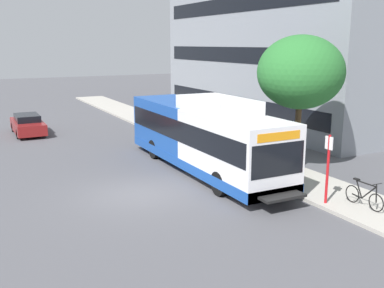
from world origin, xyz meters
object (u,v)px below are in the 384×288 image
Objects in this scene: transit_bus at (203,136)px; bus_stop_sign_pole at (328,164)px; street_tree_near_stop at (301,73)px; parked_car_far_lane at (28,124)px; bicycle_parked at (364,196)px.

transit_bus is 6.65m from bus_stop_sign_pole.
street_tree_near_stop is at bearing 62.42° from bus_stop_sign_pole.
bus_stop_sign_pole is 0.58× the size of parked_car_far_lane.
transit_bus is at bearing 110.12° from bicycle_parked.
transit_bus is at bearing 105.28° from bus_stop_sign_pole.
bicycle_parked is at bearing -45.01° from bus_stop_sign_pole.
parked_car_far_lane is at bearing 111.90° from bus_stop_sign_pole.
bicycle_parked is 6.96m from street_tree_near_stop.
bus_stop_sign_pole is 0.42× the size of street_tree_near_stop.
transit_bus is at bearing -65.10° from parked_car_far_lane.
street_tree_near_stop is 18.78m from parked_car_far_lane.
bicycle_parked is 22.47m from parked_car_far_lane.
street_tree_near_stop reaches higher than transit_bus.
street_tree_near_stop is 1.39× the size of parked_car_far_lane.
street_tree_near_stop is (1.41, 5.44, 4.11)m from bicycle_parked.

